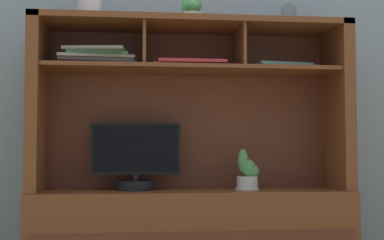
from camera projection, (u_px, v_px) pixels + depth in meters
The scene contains 10 objects.
back_wall at pixel (188, 18), 2.98m from camera, with size 6.00×0.02×2.80m, color gray.
media_console at pixel (192, 199), 2.70m from camera, with size 1.62×0.44×1.32m.
tv_monitor at pixel (136, 161), 2.69m from camera, with size 0.46×0.20×0.34m.
potted_orchid at pixel (247, 173), 2.72m from camera, with size 0.13×0.12×0.21m.
magazine_stack_left at pixel (97, 58), 2.66m from camera, with size 0.41×0.28×0.08m.
magazine_stack_centre at pixel (190, 64), 2.69m from camera, with size 0.41×0.24×0.02m.
magazine_stack_right at pixel (281, 67), 2.77m from camera, with size 0.34×0.28×0.02m.
diffuser_bottle at pixel (289, 16), 2.83m from camera, with size 0.08×0.08×0.24m.
potted_succulent at pixel (192, 9), 2.76m from camera, with size 0.11×0.12×0.16m.
ceramic_vase at pixel (90, 0), 2.66m from camera, with size 0.12×0.12×0.18m.
Camera 1 is at (-0.29, -2.70, 0.66)m, focal length 49.22 mm.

